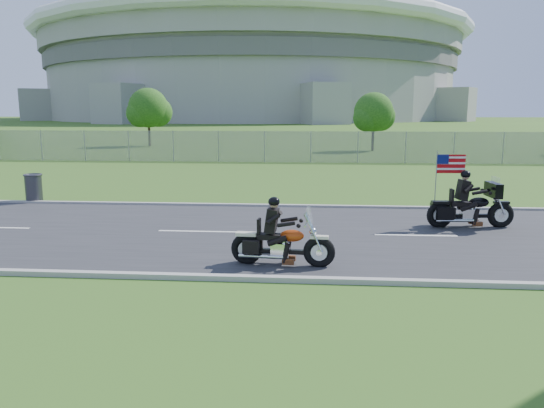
{
  "coord_description": "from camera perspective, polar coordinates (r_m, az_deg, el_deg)",
  "views": [
    {
      "loc": [
        1.22,
        -14.22,
        3.42
      ],
      "look_at": [
        0.09,
        0.0,
        0.85
      ],
      "focal_mm": 35.0,
      "sensor_mm": 36.0,
      "label": 1
    }
  ],
  "objects": [
    {
      "name": "curb_north",
      "position": [
        18.62,
        0.71,
        -0.22
      ],
      "size": [
        120.0,
        0.18,
        0.12
      ],
      "primitive_type": "cube",
      "color": "#9E9B93",
      "rests_on": "ground"
    },
    {
      "name": "stadium",
      "position": [
        185.83,
        -2.07,
        13.97
      ],
      "size": [
        140.4,
        140.4,
        29.2
      ],
      "color": "#A3A099",
      "rests_on": "ground"
    },
    {
      "name": "fence",
      "position": [
        34.86,
        -5.77,
        6.19
      ],
      "size": [
        60.0,
        0.03,
        2.0
      ],
      "primitive_type": "cube",
      "color": "gray",
      "rests_on": "ground"
    },
    {
      "name": "motorcycle_lead",
      "position": [
        11.62,
        0.95,
        -4.37
      ],
      "size": [
        2.31,
        0.66,
        1.56
      ],
      "rotation": [
        0.0,
        0.0,
        -0.08
      ],
      "color": "black",
      "rests_on": "ground"
    },
    {
      "name": "tree_fence_mid",
      "position": [
        50.59,
        -13.1,
        9.83
      ],
      "size": [
        3.96,
        3.69,
        5.3
      ],
      "color": "#382316",
      "rests_on": "ground"
    },
    {
      "name": "road",
      "position": [
        14.67,
        -0.36,
        -3.19
      ],
      "size": [
        120.0,
        8.0,
        0.04
      ],
      "primitive_type": "cube",
      "color": "#28282B",
      "rests_on": "ground"
    },
    {
      "name": "tree_fence_near",
      "position": [
        44.52,
        10.92,
        9.46
      ],
      "size": [
        3.52,
        3.28,
        4.75
      ],
      "color": "#382316",
      "rests_on": "ground"
    },
    {
      "name": "motorcycle_follow",
      "position": [
        16.32,
        20.55,
        -0.47
      ],
      "size": [
        2.54,
        0.85,
        2.11
      ],
      "rotation": [
        0.0,
        0.0,
        0.08
      ],
      "color": "black",
      "rests_on": "ground"
    },
    {
      "name": "curb_south",
      "position": [
        10.78,
        -2.22,
        -8.02
      ],
      "size": [
        120.0,
        0.18,
        0.12
      ],
      "primitive_type": "cube",
      "color": "#9E9B93",
      "rests_on": "ground"
    },
    {
      "name": "ground",
      "position": [
        14.67,
        -0.36,
        -3.27
      ],
      "size": [
        420.0,
        420.0,
        0.0
      ],
      "primitive_type": "plane",
      "color": "#304C17",
      "rests_on": "ground"
    },
    {
      "name": "trash_can",
      "position": [
        21.38,
        -24.25,
        1.5
      ],
      "size": [
        0.7,
        0.7,
        1.03
      ],
      "primitive_type": "cylinder",
      "rotation": [
        0.0,
        0.0,
        0.21
      ],
      "color": "#38393D",
      "rests_on": "ground"
    }
  ]
}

